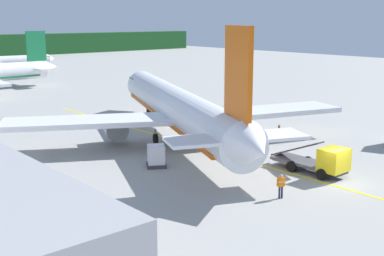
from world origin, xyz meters
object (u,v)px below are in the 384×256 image
at_px(airliner_foreground, 178,108).
at_px(cargo_container_near, 156,156).
at_px(crew_marshaller, 232,140).
at_px(crew_loader_left, 281,184).
at_px(service_truck_baggage, 321,161).
at_px(crew_loader_right, 279,131).
at_px(airliner_far_taxiway, 0,62).

xyz_separation_m(airliner_foreground, cargo_container_near, (-7.36, -6.10, -2.46)).
relative_size(crew_marshaller, crew_loader_left, 0.96).
bearing_deg(service_truck_baggage, airliner_foreground, 94.60).
bearing_deg(crew_marshaller, cargo_container_near, 178.17).
bearing_deg(crew_loader_left, crew_marshaller, 59.54).
height_order(crew_loader_left, crew_loader_right, crew_loader_left).
bearing_deg(crew_loader_left, airliner_far_taxiway, 79.90).
distance_m(airliner_far_taxiway, service_truck_baggage, 101.34).
height_order(airliner_far_taxiway, crew_loader_right, airliner_far_taxiway).
bearing_deg(crew_marshaller, crew_loader_left, -120.46).
bearing_deg(airliner_far_taxiway, crew_loader_right, -93.14).
distance_m(cargo_container_near, crew_marshaller, 8.83).
xyz_separation_m(service_truck_baggage, crew_loader_left, (-6.72, -1.45, -0.13)).
xyz_separation_m(airliner_far_taxiway, crew_loader_left, (-18.18, -102.13, -1.15)).
bearing_deg(crew_marshaller, service_truck_baggage, -90.73).
bearing_deg(cargo_container_near, airliner_foreground, 39.64).
xyz_separation_m(airliner_far_taxiway, service_truck_baggage, (-11.46, -100.68, -1.02)).
height_order(cargo_container_near, crew_loader_left, cargo_container_near).
bearing_deg(cargo_container_near, crew_loader_left, -80.60).
bearing_deg(crew_loader_left, cargo_container_near, 99.40).
bearing_deg(cargo_container_near, airliner_far_taxiway, 77.40).
relative_size(airliner_far_taxiway, crew_loader_left, 15.32).
bearing_deg(service_truck_baggage, cargo_container_near, 129.68).
height_order(crew_marshaller, crew_loader_right, crew_loader_right).
height_order(airliner_far_taxiway, cargo_container_near, airliner_far_taxiway).
xyz_separation_m(crew_marshaller, crew_loader_left, (-6.85, -11.65, 0.05)).
height_order(service_truck_baggage, crew_loader_left, service_truck_baggage).
bearing_deg(service_truck_baggage, airliner_far_taxiway, 83.50).
distance_m(crew_marshaller, crew_loader_right, 6.36).
xyz_separation_m(service_truck_baggage, crew_marshaller, (0.13, 10.20, -0.17)).
xyz_separation_m(cargo_container_near, crew_loader_left, (1.98, -11.93, 0.11)).
relative_size(cargo_container_near, crew_marshaller, 1.32).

